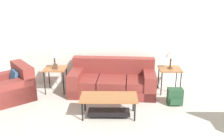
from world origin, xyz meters
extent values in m
cube|color=silver|center=(0.00, 4.69, 1.30)|extent=(8.89, 0.06, 2.60)
cube|color=maroon|center=(-0.10, 3.99, 0.11)|extent=(2.13, 1.12, 0.22)
cube|color=maroon|center=(-0.80, 4.01, 0.32)|extent=(0.73, 0.93, 0.20)
cube|color=maroon|center=(-0.11, 3.97, 0.32)|extent=(0.73, 0.93, 0.20)
cube|color=maroon|center=(0.58, 3.92, 0.32)|extent=(0.73, 0.93, 0.20)
cube|color=maroon|center=(-0.08, 4.35, 0.62)|extent=(2.09, 0.39, 0.40)
cube|color=maroon|center=(-1.00, 4.05, 0.29)|extent=(0.34, 1.00, 0.58)
cube|color=maroon|center=(0.79, 3.93, 0.29)|extent=(0.34, 1.00, 0.58)
cube|color=maroon|center=(-2.49, 3.63, 0.20)|extent=(1.28, 1.29, 0.40)
cube|color=maroon|center=(-2.24, 3.82, 0.60)|extent=(0.79, 0.90, 0.40)
cube|color=maroon|center=(-2.70, 3.90, 0.28)|extent=(0.86, 0.75, 0.56)
cube|color=maroon|center=(-2.28, 3.36, 0.28)|extent=(0.86, 0.75, 0.56)
cube|color=#33567F|center=(-2.40, 3.70, 0.50)|extent=(0.36, 0.38, 0.36)
cube|color=#935B33|center=(-0.17, 2.83, 0.41)|extent=(1.15, 0.54, 0.04)
cylinder|color=black|center=(-0.68, 2.63, 0.20)|extent=(0.03, 0.03, 0.40)
cylinder|color=black|center=(0.35, 2.63, 0.20)|extent=(0.03, 0.03, 0.40)
cylinder|color=black|center=(-0.68, 3.04, 0.20)|extent=(0.03, 0.03, 0.40)
cylinder|color=black|center=(0.35, 3.04, 0.20)|extent=(0.03, 0.03, 0.40)
cube|color=black|center=(-0.17, 2.83, 0.08)|extent=(0.86, 0.38, 0.02)
cube|color=#935B33|center=(-1.52, 4.09, 0.61)|extent=(0.54, 0.51, 0.03)
cylinder|color=black|center=(-1.75, 3.87, 0.30)|extent=(0.03, 0.03, 0.59)
cylinder|color=black|center=(-1.29, 3.87, 0.30)|extent=(0.03, 0.03, 0.59)
cylinder|color=black|center=(-1.75, 4.30, 0.30)|extent=(0.03, 0.03, 0.59)
cylinder|color=black|center=(-1.29, 4.30, 0.30)|extent=(0.03, 0.03, 0.59)
cube|color=#935B33|center=(1.31, 4.09, 0.61)|extent=(0.54, 0.51, 0.03)
cylinder|color=black|center=(1.08, 3.87, 0.30)|extent=(0.03, 0.03, 0.59)
cylinder|color=black|center=(1.54, 3.87, 0.30)|extent=(0.03, 0.03, 0.59)
cylinder|color=black|center=(1.08, 4.30, 0.30)|extent=(0.03, 0.03, 0.59)
cylinder|color=black|center=(1.54, 4.30, 0.30)|extent=(0.03, 0.03, 0.59)
cylinder|color=#472D1E|center=(-1.52, 4.09, 0.63)|extent=(0.14, 0.14, 0.02)
cylinder|color=#472D1E|center=(-1.52, 4.09, 0.78)|extent=(0.04, 0.04, 0.27)
cone|color=white|center=(-1.52, 4.09, 1.02)|extent=(0.26, 0.26, 0.21)
cylinder|color=#472D1E|center=(1.31, 4.09, 0.63)|extent=(0.14, 0.14, 0.02)
cylinder|color=#472D1E|center=(1.31, 4.09, 0.78)|extent=(0.04, 0.04, 0.27)
cone|color=white|center=(1.31, 4.09, 1.02)|extent=(0.26, 0.26, 0.21)
cube|color=#23472D|center=(1.30, 3.38, 0.19)|extent=(0.34, 0.20, 0.38)
cube|color=#23472D|center=(1.30, 3.26, 0.11)|extent=(0.25, 0.05, 0.15)
cylinder|color=#23472D|center=(1.21, 3.50, 0.21)|extent=(0.02, 0.02, 0.28)
cylinder|color=#23472D|center=(1.40, 3.50, 0.21)|extent=(0.02, 0.02, 0.28)
cube|color=#4C3828|center=(-1.50, 4.01, 0.69)|extent=(0.10, 0.04, 0.13)
camera|label=1|loc=(-0.05, -1.74, 2.53)|focal=40.00mm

